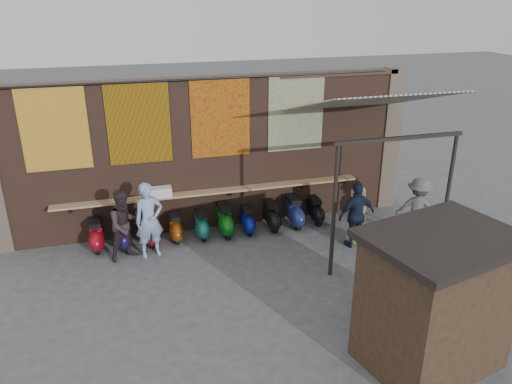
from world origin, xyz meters
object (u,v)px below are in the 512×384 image
at_px(scooter_stool_5, 225,220).
at_px(diner_right, 125,225).
at_px(scooter_stool_0, 97,236).
at_px(scooter_stool_8, 294,212).
at_px(scooter_stool_1, 123,231).
at_px(scooter_stool_6, 247,221).
at_px(scooter_stool_7, 271,216).
at_px(market_stall, 434,304).
at_px(scooter_stool_9, 315,211).
at_px(shopper_navy, 356,215).
at_px(scooter_stool_2, 151,231).
at_px(shopper_tan, 357,214).
at_px(shopper_grey, 418,209).
at_px(shelf_box, 160,192).
at_px(scooter_stool_3, 175,228).
at_px(scooter_stool_4, 201,225).
at_px(diner_left, 149,220).

distance_m(scooter_stool_5, diner_right, 2.60).
bearing_deg(scooter_stool_0, scooter_stool_8, -0.66).
distance_m(scooter_stool_1, scooter_stool_8, 4.49).
distance_m(scooter_stool_6, scooter_stool_7, 0.68).
xyz_separation_m(scooter_stool_5, market_stall, (2.34, -5.64, 0.76)).
distance_m(scooter_stool_9, shopper_navy, 1.67).
relative_size(scooter_stool_2, diner_right, 0.43).
height_order(scooter_stool_7, shopper_tan, shopper_tan).
relative_size(scooter_stool_2, scooter_stool_9, 1.02).
distance_m(scooter_stool_0, shopper_grey, 8.03).
bearing_deg(shopper_grey, shelf_box, 23.26).
bearing_deg(scooter_stool_3, diner_right, -152.86).
distance_m(scooter_stool_1, shopper_navy, 5.79).
height_order(shelf_box, scooter_stool_6, shelf_box).
xyz_separation_m(scooter_stool_1, shopper_navy, (5.57, -1.51, 0.43)).
height_order(scooter_stool_1, scooter_stool_3, scooter_stool_1).
relative_size(scooter_stool_9, market_stall, 0.32).
bearing_deg(scooter_stool_9, diner_right, -172.79).
bearing_deg(market_stall, scooter_stool_5, 99.03).
distance_m(scooter_stool_4, scooter_stool_8, 2.53).
height_order(scooter_stool_2, scooter_stool_3, scooter_stool_2).
height_order(scooter_stool_7, market_stall, market_stall).
xyz_separation_m(shelf_box, diner_right, (-0.92, -0.90, -0.37)).
bearing_deg(scooter_stool_8, scooter_stool_3, 179.39).
relative_size(scooter_stool_3, scooter_stool_6, 1.02).
height_order(scooter_stool_3, scooter_stool_5, scooter_stool_5).
bearing_deg(diner_right, scooter_stool_5, -9.27).
bearing_deg(scooter_stool_0, scooter_stool_1, -2.80).
relative_size(scooter_stool_1, scooter_stool_6, 1.24).
height_order(scooter_stool_1, shopper_tan, shopper_tan).
bearing_deg(shopper_navy, shopper_grey, 169.22).
bearing_deg(scooter_stool_7, shopper_grey, -24.98).
height_order(scooter_stool_8, market_stall, market_stall).
bearing_deg(scooter_stool_3, shelf_box, 135.92).
bearing_deg(shopper_grey, scooter_stool_6, 19.34).
distance_m(scooter_stool_1, shopper_grey, 7.40).
relative_size(scooter_stool_7, shopper_tan, 0.52).
bearing_deg(shopper_navy, shopper_tan, -125.81).
bearing_deg(scooter_stool_2, scooter_stool_7, -0.19).
xyz_separation_m(shelf_box, scooter_stool_3, (0.29, -0.28, -0.90)).
relative_size(scooter_stool_5, scooter_stool_7, 1.08).
height_order(scooter_stool_9, shopper_grey, shopper_grey).
height_order(scooter_stool_7, diner_left, diner_left).
height_order(scooter_stool_2, scooter_stool_8, scooter_stool_8).
distance_m(scooter_stool_4, diner_right, 2.04).
distance_m(scooter_stool_5, scooter_stool_6, 0.60).
xyz_separation_m(scooter_stool_0, shopper_tan, (6.31, -1.33, 0.38)).
distance_m(scooter_stool_5, market_stall, 6.15).
bearing_deg(diner_left, shopper_tan, -18.21).
bearing_deg(scooter_stool_9, diner_left, -171.91).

